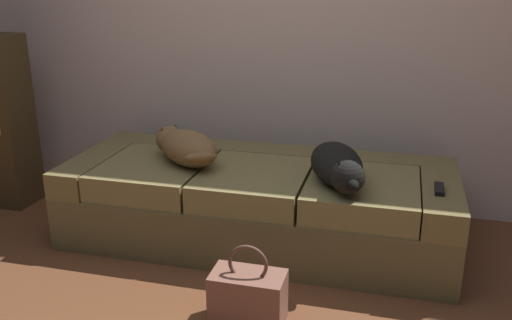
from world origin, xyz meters
The scene contains 5 objects.
couch centered at (0.00, 1.13, 0.22)m, with size 2.14×0.85×0.44m.
dog_tan centered at (-0.40, 1.07, 0.54)m, with size 0.52×0.44×0.19m.
dog_dark centered at (0.46, 0.95, 0.55)m, with size 0.39×0.56×0.20m.
tv_remote centered at (0.95, 0.99, 0.46)m, with size 0.04×0.15×0.02m, color black.
handbag centered at (0.16, 0.33, 0.13)m, with size 0.32×0.18×0.38m.
Camera 1 is at (0.72, -1.69, 1.47)m, focal length 39.18 mm.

